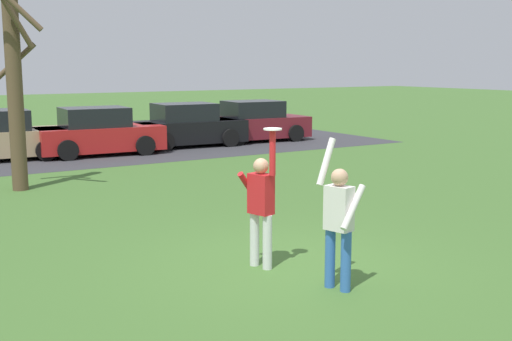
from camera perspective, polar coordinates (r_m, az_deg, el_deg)
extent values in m
plane|color=#426B2D|center=(9.93, 2.76, -8.31)|extent=(120.00, 120.00, 0.00)
cylinder|color=silver|center=(9.81, -0.13, -6.03)|extent=(0.14, 0.14, 0.82)
cylinder|color=silver|center=(9.64, 1.00, -6.31)|extent=(0.14, 0.14, 0.82)
cube|color=red|center=(9.56, 0.44, -2.06)|extent=(0.30, 0.40, 0.60)
sphere|color=tan|center=(9.48, 0.44, 0.40)|extent=(0.23, 0.23, 0.23)
cylinder|color=red|center=(9.70, -0.54, -1.61)|extent=(0.49, 0.21, 0.58)
cylinder|color=red|center=(9.30, 1.46, 1.56)|extent=(0.09, 0.09, 0.66)
cylinder|color=#3366B7|center=(8.79, 7.89, -7.94)|extent=(0.14, 0.14, 0.82)
cylinder|color=#3366B7|center=(8.94, 6.52, -7.62)|extent=(0.14, 0.14, 0.82)
cube|color=silver|center=(8.68, 7.29, -3.30)|extent=(0.30, 0.40, 0.60)
sphere|color=tan|center=(8.60, 7.35, -0.60)|extent=(0.23, 0.23, 0.23)
cylinder|color=silver|center=(8.55, 8.52, -3.20)|extent=(0.49, 0.21, 0.58)
cylinder|color=silver|center=(8.70, 6.18, 0.77)|extent=(0.35, 0.16, 0.64)
cylinder|color=white|center=(9.26, 1.47, 3.66)|extent=(0.26, 0.26, 0.02)
cylinder|color=black|center=(23.22, -18.79, 2.20)|extent=(0.67, 0.26, 0.66)
cylinder|color=black|center=(21.44, -17.93, 1.69)|extent=(0.67, 0.26, 0.66)
cube|color=red|center=(22.42, -13.55, 2.76)|extent=(4.20, 2.03, 0.80)
cube|color=black|center=(22.31, -14.00, 4.58)|extent=(2.19, 1.76, 0.64)
cylinder|color=black|center=(23.66, -11.15, 2.64)|extent=(0.67, 0.26, 0.66)
cylinder|color=black|center=(21.95, -9.70, 2.18)|extent=(0.67, 0.26, 0.66)
cylinder|color=black|center=(23.03, -17.18, 2.23)|extent=(0.67, 0.26, 0.66)
cylinder|color=black|center=(21.26, -16.18, 1.71)|extent=(0.67, 0.26, 0.66)
cube|color=black|center=(24.20, -5.95, 3.44)|extent=(4.20, 2.03, 0.80)
cube|color=black|center=(24.08, -6.31, 5.12)|extent=(2.19, 1.76, 0.64)
cylinder|color=black|center=(25.56, -4.11, 3.28)|extent=(0.67, 0.26, 0.66)
cylinder|color=black|center=(23.93, -2.28, 2.88)|extent=(0.67, 0.26, 0.66)
cylinder|color=black|center=(24.62, -9.50, 2.94)|extent=(0.67, 0.26, 0.66)
cylinder|color=black|center=(22.92, -7.99, 2.52)|extent=(0.67, 0.26, 0.66)
cube|color=maroon|center=(25.70, 0.01, 3.83)|extent=(4.20, 2.03, 0.80)
cube|color=black|center=(25.57, -0.28, 5.42)|extent=(2.19, 1.76, 0.64)
cylinder|color=black|center=(27.14, 1.44, 3.65)|extent=(0.67, 0.26, 0.66)
cylinder|color=black|center=(25.59, 3.50, 3.29)|extent=(0.67, 0.26, 0.66)
cylinder|color=black|center=(25.96, -3.42, 3.38)|extent=(0.67, 0.26, 0.66)
cylinder|color=black|center=(24.33, -1.58, 3.00)|extent=(0.67, 0.26, 0.66)
cube|color=#38383D|center=(22.85, -13.65, 1.50)|extent=(22.33, 6.40, 0.01)
cylinder|color=brown|center=(16.45, -20.45, 7.36)|extent=(0.37, 0.37, 5.22)
cylinder|color=brown|center=(16.18, -20.24, 12.12)|extent=(0.78, 0.29, 1.18)
cylinder|color=brown|center=(16.93, -20.44, 8.88)|extent=(1.05, 0.40, 0.99)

